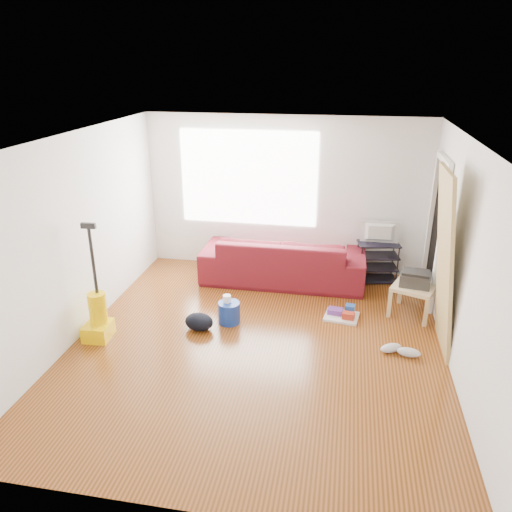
% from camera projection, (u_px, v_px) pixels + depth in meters
% --- Properties ---
extents(room, '(4.51, 5.01, 2.51)m').
position_uv_depth(room, '(266.00, 246.00, 5.82)').
color(room, '#4F2B0D').
rests_on(room, ground).
extents(sofa, '(2.52, 0.98, 0.74)m').
position_uv_depth(sofa, '(283.00, 280.00, 7.93)').
color(sofa, '#5D1117').
rests_on(sofa, ground).
extents(tv_stand, '(0.68, 0.46, 0.63)m').
position_uv_depth(tv_stand, '(377.00, 261.00, 7.82)').
color(tv_stand, black).
rests_on(tv_stand, ground).
extents(tv, '(0.58, 0.08, 0.33)m').
position_uv_depth(tv, '(380.00, 233.00, 7.64)').
color(tv, black).
rests_on(tv, tv_stand).
extents(side_table, '(0.69, 0.69, 0.44)m').
position_uv_depth(side_table, '(414.00, 290.00, 6.76)').
color(side_table, tan).
rests_on(side_table, ground).
extents(printer, '(0.44, 0.36, 0.21)m').
position_uv_depth(printer, '(415.00, 279.00, 6.70)').
color(printer, '#2B2B2B').
rests_on(printer, side_table).
extents(bucket, '(0.34, 0.34, 0.29)m').
position_uv_depth(bucket, '(229.00, 322.00, 6.68)').
color(bucket, navy).
rests_on(bucket, ground).
extents(toilet_paper, '(0.11, 0.11, 0.10)m').
position_uv_depth(toilet_paper, '(227.00, 308.00, 6.63)').
color(toilet_paper, white).
rests_on(toilet_paper, bucket).
extents(cleaning_tray, '(0.49, 0.41, 0.16)m').
position_uv_depth(cleaning_tray, '(343.00, 314.00, 6.78)').
color(cleaning_tray, silver).
rests_on(cleaning_tray, ground).
extents(backpack, '(0.46, 0.41, 0.21)m').
position_uv_depth(backpack, '(199.00, 329.00, 6.51)').
color(backpack, black).
rests_on(backpack, ground).
extents(sneakers, '(0.50, 0.25, 0.11)m').
position_uv_depth(sneakers, '(400.00, 350.00, 5.94)').
color(sneakers, silver).
rests_on(sneakers, ground).
extents(vacuum, '(0.33, 0.38, 1.50)m').
position_uv_depth(vacuum, '(98.00, 317.00, 6.24)').
color(vacuum, '#F7C600').
rests_on(vacuum, ground).
extents(door_panel, '(0.27, 0.88, 2.18)m').
position_uv_depth(door_panel, '(432.00, 345.00, 6.16)').
color(door_panel, tan).
rests_on(door_panel, ground).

